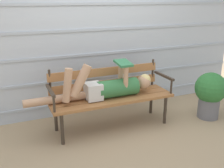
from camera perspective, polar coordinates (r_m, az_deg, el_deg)
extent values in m
plane|color=tan|center=(3.59, 0.74, -9.93)|extent=(12.00, 12.00, 0.00)
cube|color=#B2BCC6|center=(3.91, -3.86, 11.63)|extent=(5.04, 0.06, 2.49)
cube|color=#A3ADB7|center=(4.14, -3.39, -3.26)|extent=(5.04, 0.02, 0.04)
cube|color=#A3ADB7|center=(4.03, -3.49, 1.46)|extent=(5.04, 0.02, 0.04)
cube|color=#A3ADB7|center=(3.94, -3.58, 6.43)|extent=(5.04, 0.02, 0.04)
cube|color=#A3ADB7|center=(3.88, -3.69, 11.58)|extent=(5.04, 0.02, 0.04)
cube|color=#A3ADB7|center=(3.86, -3.80, 16.84)|extent=(5.04, 0.02, 0.04)
cube|color=#9E6638|center=(3.37, 1.07, -3.98)|extent=(1.64, 0.15, 0.04)
cube|color=#9E6638|center=(3.51, 0.00, -3.07)|extent=(1.64, 0.15, 0.04)
cube|color=#9E6638|center=(3.65, -0.99, -2.23)|extent=(1.64, 0.15, 0.04)
cube|color=#9E6638|center=(3.68, -1.45, -0.01)|extent=(1.58, 0.05, 0.11)
cube|color=#9E6638|center=(3.62, -1.47, 2.67)|extent=(1.58, 0.05, 0.11)
cylinder|color=#382D23|center=(3.46, -13.17, -0.13)|extent=(0.03, 0.03, 0.39)
cylinder|color=#382D23|center=(3.98, 8.71, 2.54)|extent=(0.03, 0.03, 0.39)
cylinder|color=#382D23|center=(3.24, -10.66, -9.54)|extent=(0.04, 0.04, 0.40)
cylinder|color=#382D23|center=(3.77, 11.35, -5.50)|extent=(0.04, 0.04, 0.40)
cylinder|color=#382D23|center=(3.57, -12.01, -6.90)|extent=(0.04, 0.04, 0.40)
cylinder|color=#382D23|center=(4.06, 8.40, -3.58)|extent=(0.04, 0.04, 0.40)
cube|color=#382D23|center=(3.23, -13.13, -1.38)|extent=(0.04, 0.46, 0.03)
cylinder|color=#382D23|center=(3.09, -12.36, -4.21)|extent=(0.03, 0.03, 0.20)
cube|color=#382D23|center=(3.81, 11.11, 1.75)|extent=(0.04, 0.46, 0.03)
cylinder|color=#382D23|center=(3.69, 12.62, -0.51)|extent=(0.03, 0.03, 0.20)
cylinder|color=#33703D|center=(3.49, 1.17, -0.85)|extent=(0.55, 0.23, 0.23)
cube|color=silver|center=(3.38, -4.02, -1.57)|extent=(0.20, 0.22, 0.21)
sphere|color=tan|center=(3.65, 6.82, 0.39)|extent=(0.19, 0.19, 0.19)
sphere|color=#E0C67A|center=(3.65, 7.11, 0.92)|extent=(0.16, 0.16, 0.16)
cylinder|color=tan|center=(3.22, -6.77, 0.70)|extent=(0.30, 0.11, 0.41)
cylinder|color=tan|center=(3.19, -9.56, -0.30)|extent=(0.15, 0.09, 0.42)
cylinder|color=tan|center=(3.34, -11.98, -3.26)|extent=(0.78, 0.10, 0.10)
cylinder|color=tan|center=(3.41, 3.00, 1.42)|extent=(0.06, 0.06, 0.31)
cylinder|color=tan|center=(3.55, 1.87, 2.10)|extent=(0.06, 0.06, 0.31)
cube|color=#337A4C|center=(3.43, 2.46, 4.52)|extent=(0.18, 0.25, 0.06)
cylinder|color=slate|center=(4.14, 19.99, -4.86)|extent=(0.30, 0.30, 0.29)
sphere|color=#2D7033|center=(4.04, 20.46, -0.80)|extent=(0.45, 0.45, 0.45)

